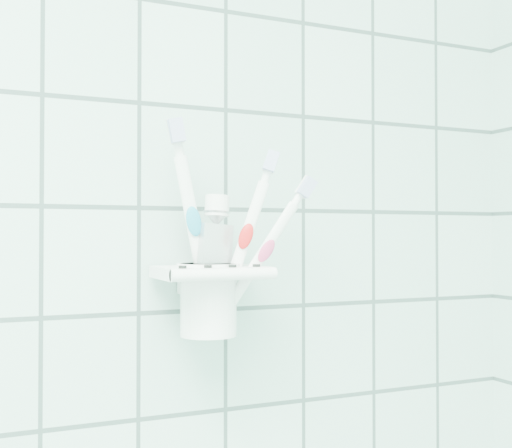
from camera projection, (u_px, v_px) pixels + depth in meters
holder_bracket at (210, 274)px, 0.67m from camera, size 0.11×0.10×0.03m
cup at (208, 296)px, 0.68m from camera, size 0.07×0.07×0.08m
toothbrush_pink at (213, 221)px, 0.68m from camera, size 0.05×0.02×0.22m
toothbrush_blue at (216, 233)px, 0.67m from camera, size 0.07×0.03×0.20m
toothbrush_orange at (216, 237)px, 0.67m from camera, size 0.09×0.03×0.18m
toothpaste_tube at (212, 251)px, 0.67m from camera, size 0.04×0.04×0.14m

